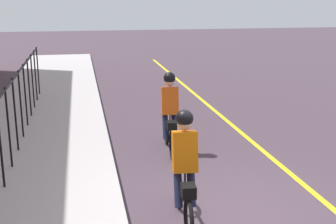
{
  "coord_description": "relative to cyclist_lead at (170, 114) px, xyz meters",
  "views": [
    {
      "loc": [
        -6.21,
        2.39,
        3.42
      ],
      "look_at": [
        2.86,
        0.59,
        1.0
      ],
      "focal_mm": 47.71,
      "sensor_mm": 36.0,
      "label": 1
    }
  ],
  "objects": [
    {
      "name": "cyclist_follow",
      "position": [
        -3.24,
        0.43,
        0.0
      ],
      "size": [
        1.71,
        0.39,
        1.83
      ],
      "rotation": [
        0.0,
        0.0,
        -0.08
      ],
      "color": "black",
      "rests_on": "ground"
    },
    {
      "name": "ground_plane",
      "position": [
        -3.06,
        -0.51,
        -0.91
      ],
      "size": [
        80.0,
        80.0,
        0.0
      ],
      "primitive_type": "plane",
      "color": "#43343F"
    },
    {
      "name": "lane_line_centre",
      "position": [
        -3.06,
        -2.11,
        -0.91
      ],
      "size": [
        36.0,
        0.12,
        0.01
      ],
      "primitive_type": "cube",
      "color": "yellow",
      "rests_on": "ground"
    },
    {
      "name": "cyclist_lead",
      "position": [
        0.0,
        0.0,
        0.0
      ],
      "size": [
        1.71,
        0.39,
        1.83
      ],
      "rotation": [
        0.0,
        0.0,
        -0.08
      ],
      "color": "black",
      "rests_on": "ground"
    }
  ]
}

